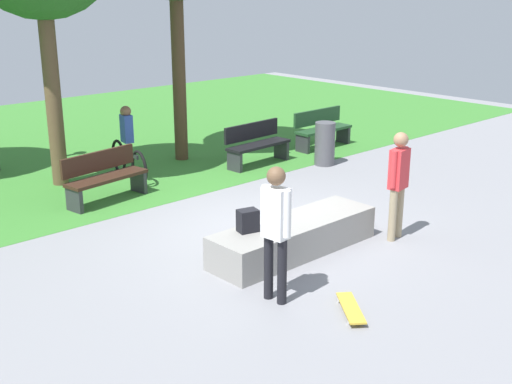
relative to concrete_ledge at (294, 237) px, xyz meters
name	(u,v)px	position (x,y,z in m)	size (l,w,h in m)	color
ground_plane	(259,228)	(0.30, 1.09, -0.25)	(28.00, 28.00, 0.00)	gray
grass_lawn	(40,144)	(0.30, 9.11, -0.24)	(26.60, 11.96, 0.01)	#387A2D
concrete_ledge	(294,237)	(0.00, 0.00, 0.00)	(2.78, 0.82, 0.49)	gray
backpack_on_ledge	(248,221)	(-0.78, 0.16, 0.41)	(0.28, 0.20, 0.32)	black
skater_performing_trick	(276,224)	(-1.29, -0.93, 0.78)	(0.23, 0.43, 1.75)	black
skater_watching	(398,178)	(1.56, -0.68, 0.75)	(0.43, 0.25, 1.70)	tan
skateboard_by_ledge	(351,308)	(-0.85, -1.78, -0.18)	(0.65, 0.76, 0.08)	gold
park_bench_by_oak	(257,143)	(2.97, 4.04, 0.24)	(1.62, 0.55, 0.91)	black
park_bench_far_left	(322,128)	(5.22, 4.15, 0.24)	(1.60, 0.47, 0.91)	#1E4223
park_bench_far_right	(104,176)	(-0.80, 4.04, 0.24)	(1.65, 0.70, 0.91)	#331E14
trash_bin	(325,144)	(4.06, 3.01, 0.23)	(0.44, 0.44, 0.95)	#4C4C51
cyclist_on_bicycle	(128,148)	(0.34, 5.05, 0.39)	(0.38, 1.80, 1.52)	black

